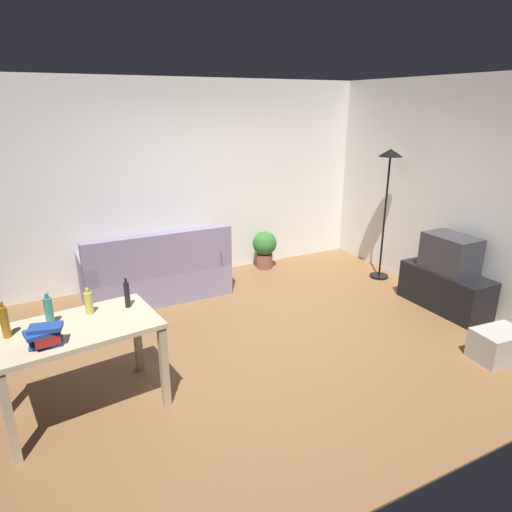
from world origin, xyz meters
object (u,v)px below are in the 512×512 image
bottle_amber (5,322)px  bottle_squat (89,303)px  bottle_dark (127,294)px  book_stack (45,336)px  storage_box (498,345)px  torchiere_lamp (388,179)px  potted_plant (265,247)px  couch (157,274)px  desk (78,339)px  tv (451,253)px  bottle_tall (49,311)px  tv_stand (445,289)px

bottle_amber → bottle_squat: bottle_amber is taller
bottle_dark → book_stack: size_ratio=0.95×
storage_box → bottle_amber: bearing=165.7°
torchiere_lamp → bottle_dark: torchiere_lamp is taller
potted_plant → bottle_squat: (-2.73, -2.10, 0.53)m
couch → desk: size_ratio=1.41×
potted_plant → book_stack: size_ratio=2.10×
tv → desk: 4.15m
torchiere_lamp → potted_plant: torchiere_lamp is taller
couch → bottle_squat: bearing=60.8°
bottle_tall → bottle_dark: (0.60, 0.05, -0.00)m
book_stack → desk: bearing=44.3°
storage_box → couch: bearing=130.7°
bottle_amber → bottle_dark: size_ratio=1.08×
book_stack → potted_plant: bearing=39.1°
torchiere_lamp → book_stack: size_ratio=6.65×
desk → bottle_squat: bottle_squat is taller
couch → storage_box: size_ratio=3.74×
desk → storage_box: size_ratio=2.66×
couch → potted_plant: bearing=-169.8°
tv → storage_box: 1.28m
torchiere_lamp → couch: bearing=165.6°
torchiere_lamp → bottle_tall: torchiere_lamp is taller
bottle_amber → book_stack: bottle_amber is taller
potted_plant → storage_box: size_ratio=1.19×
tv → potted_plant: bearing=30.2°
tv_stand → torchiere_lamp: size_ratio=0.61×
couch → tv_stand: couch is taller
couch → bottle_dark: (-0.69, -1.80, 0.57)m
torchiere_lamp → book_stack: bearing=-162.1°
bottle_tall → bottle_squat: bearing=12.4°
potted_plant → couch: bearing=-169.8°
tv → bottle_tall: bearing=89.1°
tv_stand → torchiere_lamp: torchiere_lamp is taller
tv → bottle_dark: size_ratio=2.32×
bottle_amber → potted_plant: bearing=33.9°
desk → bottle_tall: 0.31m
bottle_amber → storage_box: bearing=-14.3°
bottle_amber → book_stack: bearing=-46.9°
tv_stand → bottle_dark: (-3.72, 0.12, 0.63)m
tv_stand → tv: (0.00, -0.00, 0.46)m
bottle_tall → desk: bearing=-34.7°
potted_plant → bottle_squat: bearing=-142.5°
tv_stand → bottle_squat: bottle_squat is taller
bottle_tall → tv: bearing=-0.9°
couch → bottle_tall: (-1.29, -1.85, 0.57)m
storage_box → bottle_squat: 3.82m
potted_plant → storage_box: bearing=-75.8°
book_stack → couch: bearing=58.4°
torchiere_lamp → bottle_dark: size_ratio=6.99×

